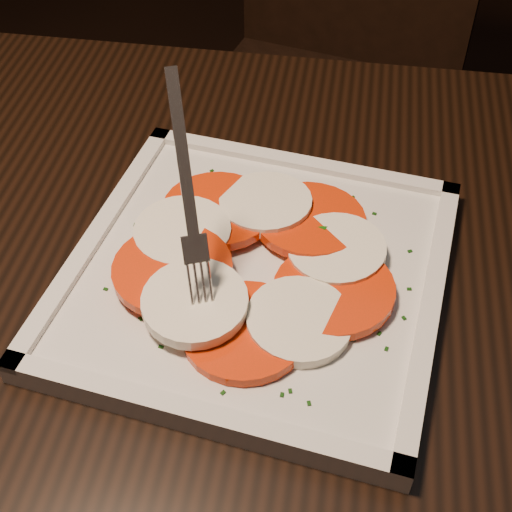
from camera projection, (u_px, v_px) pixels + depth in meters
ground at (137, 434)px, 1.32m from camera, size 6.00×6.00×0.00m
table at (158, 392)px, 0.62m from camera, size 1.29×0.94×0.75m
chair at (337, 49)px, 1.24m from camera, size 0.46×0.46×0.93m
plate at (256, 275)px, 0.57m from camera, size 0.30×0.30×0.01m
caprese_salad at (256, 261)px, 0.56m from camera, size 0.23×0.23×0.03m
fork at (185, 182)px, 0.49m from camera, size 0.06×0.08×0.15m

